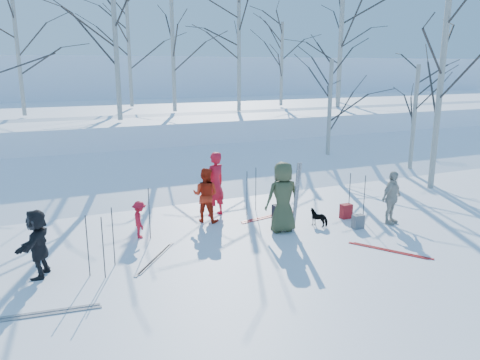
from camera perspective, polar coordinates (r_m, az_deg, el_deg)
name	(u,v)px	position (r m, az deg, el deg)	size (l,w,h in m)	color
ground	(264,243)	(11.80, 2.98, -7.73)	(120.00, 120.00, 0.00)	white
snow_ramp	(182,178)	(18.00, -7.11, 0.23)	(70.00, 9.50, 1.40)	white
snow_plateau	(130,126)	(27.45, -13.30, 6.41)	(70.00, 18.00, 2.20)	white
far_hill	(87,91)	(48.10, -18.19, 10.27)	(90.00, 30.00, 6.00)	white
skier_olive_center	(283,197)	(12.39, 5.23, -2.09)	(0.93, 0.60, 1.90)	#3C4328
skier_red_north	(215,184)	(13.68, -3.08, -0.51)	(0.70, 0.46, 1.91)	red
skier_redor_behind	(205,195)	(13.21, -4.23, -1.83)	(0.76, 0.59, 1.56)	#B7230E
skier_red_seated	(140,220)	(12.29, -12.14, -4.74)	(0.63, 0.36, 0.97)	red
skier_cream_east	(392,198)	(13.67, 17.99, -2.07)	(0.88, 0.37, 1.50)	beige
skier_grey_west	(38,243)	(10.67, -23.44, -7.08)	(1.35, 0.43, 1.46)	black
dog	(319,217)	(13.16, 9.62, -4.53)	(0.26, 0.56, 0.47)	black
upright_ski_left	(296,198)	(12.35, 6.79, -2.18)	(0.07, 0.02, 1.90)	silver
upright_ski_right	(297,197)	(12.40, 6.97, -2.11)	(0.07, 0.02, 1.90)	silver
ski_pair_a	(46,313)	(9.36, -22.60, -14.76)	(1.91, 0.42, 0.02)	silver
ski_pair_b	(268,217)	(13.79, 3.44, -4.48)	(1.90, 0.56, 0.02)	red
ski_pair_c	(155,259)	(11.05, -10.28, -9.41)	(1.32, 1.63, 0.02)	silver
ski_pair_d	(390,251)	(11.88, 17.77, -8.19)	(1.21, 1.70, 0.02)	red
ski_pole_a	(103,248)	(10.11, -16.33, -7.96)	(0.02, 0.02, 1.34)	black
ski_pole_b	(256,189)	(14.23, 1.93, -1.12)	(0.02, 0.02, 1.34)	black
ski_pole_c	(349,196)	(13.87, 13.19, -1.87)	(0.02, 0.02, 1.34)	black
ski_pole_d	(113,237)	(10.69, -15.20, -6.69)	(0.02, 0.02, 1.34)	black
ski_pole_e	(364,199)	(13.68, 14.90, -2.20)	(0.02, 0.02, 1.34)	black
ski_pole_f	(247,194)	(13.73, 0.85, -1.66)	(0.02, 0.02, 1.34)	black
ski_pole_g	(88,246)	(10.31, -18.08, -7.66)	(0.02, 0.02, 1.34)	black
ski_pole_h	(149,213)	(12.12, -10.99, -4.02)	(0.02, 0.02, 1.34)	black
backpack_red	(346,211)	(13.96, 12.80, -3.72)	(0.32, 0.22, 0.42)	maroon
backpack_grey	(358,222)	(13.18, 14.19, -4.94)	(0.30, 0.20, 0.38)	#5A5C62
backpack_dark	(279,211)	(13.68, 4.73, -3.83)	(0.34, 0.24, 0.40)	black
birch_plateau_a	(173,54)	(22.86, -8.16, 14.97)	(4.34, 4.34, 5.34)	silver
birch_plateau_b	(18,57)	(22.78, -25.40, 13.41)	(4.10, 4.10, 5.00)	silver
birch_plateau_c	(282,64)	(26.26, 5.11, 13.86)	(3.69, 3.69, 4.42)	silver
birch_plateau_d	(129,53)	(26.14, -13.36, 14.81)	(4.49, 4.49, 5.56)	silver
birch_plateau_e	(116,43)	(19.55, -14.92, 15.88)	(4.80, 4.80, 6.01)	silver
birch_plateau_g	(239,56)	(22.91, -0.12, 14.87)	(4.21, 4.21, 5.16)	silver
birch_plateau_h	(340,48)	(30.97, 12.05, 15.45)	(5.10, 5.10, 6.43)	silver
birch_plateau_j	(342,24)	(26.00, 12.30, 18.08)	(6.52, 6.52, 8.46)	silver
birch_edge_b	(440,93)	(17.92, 23.16, 9.73)	(5.37, 5.37, 6.81)	silver
birch_edge_c	(414,120)	(20.39, 20.45, 6.89)	(3.67, 3.67, 4.39)	silver
birch_edge_e	(329,116)	(19.83, 10.83, 7.65)	(3.82, 3.82, 4.60)	silver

